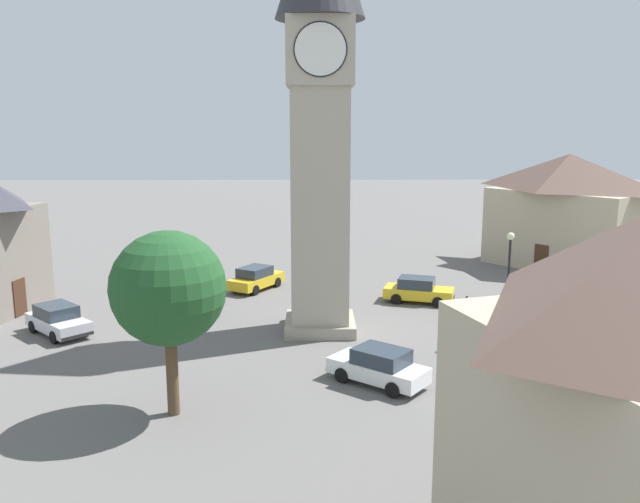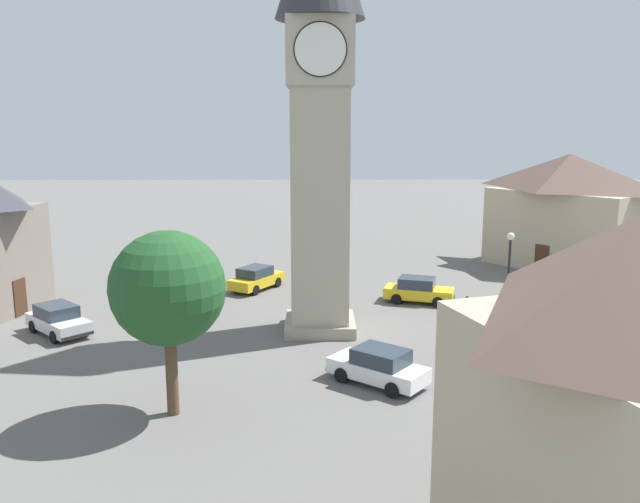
% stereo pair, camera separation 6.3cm
% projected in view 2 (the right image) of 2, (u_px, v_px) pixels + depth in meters
% --- Properties ---
extents(ground_plane, '(200.00, 200.00, 0.00)m').
position_uv_depth(ground_plane, '(320.00, 330.00, 33.33)').
color(ground_plane, '#605E5B').
extents(clock_tower, '(4.35, 4.35, 22.21)m').
position_uv_depth(clock_tower, '(320.00, 73.00, 30.87)').
color(clock_tower, gray).
rests_on(clock_tower, ground).
extents(car_blue_kerb, '(4.28, 3.89, 1.53)m').
position_uv_depth(car_blue_kerb, '(378.00, 366.00, 26.12)').
color(car_blue_kerb, white).
rests_on(car_blue_kerb, ground).
extents(car_silver_kerb, '(4.14, 4.08, 1.53)m').
position_uv_depth(car_silver_kerb, '(58.00, 320.00, 32.50)').
color(car_silver_kerb, silver).
rests_on(car_silver_kerb, ground).
extents(car_red_corner, '(4.44, 2.84, 1.53)m').
position_uv_depth(car_red_corner, '(418.00, 290.00, 38.47)').
color(car_red_corner, gold).
rests_on(car_red_corner, ground).
extents(car_white_side, '(3.58, 4.40, 1.53)m').
position_uv_depth(car_white_side, '(256.00, 278.00, 41.55)').
color(car_white_side, gold).
rests_on(car_white_side, ground).
extents(car_black_far, '(4.33, 3.78, 1.53)m').
position_uv_depth(car_black_far, '(520.00, 347.00, 28.45)').
color(car_black_far, '#2D5BB7').
rests_on(car_black_far, ground).
extents(car_green_alley, '(3.68, 4.37, 1.53)m').
position_uv_depth(car_green_alley, '(181.00, 298.00, 36.72)').
color(car_green_alley, black).
rests_on(car_green_alley, ground).
extents(pedestrian, '(0.36, 0.51, 1.69)m').
position_uv_depth(pedestrian, '(467.00, 309.00, 33.63)').
color(pedestrian, '#706656').
rests_on(pedestrian, ground).
extents(tree, '(4.14, 4.14, 6.85)m').
position_uv_depth(tree, '(168.00, 289.00, 22.62)').
color(tree, brown).
rests_on(tree, ground).
extents(building_shop_left, '(11.84, 12.55, 8.55)m').
position_uv_depth(building_shop_left, '(567.00, 210.00, 47.47)').
color(building_shop_left, tan).
rests_on(building_shop_left, ground).
extents(lamp_post, '(0.36, 0.36, 5.48)m').
position_uv_depth(lamp_post, '(509.00, 271.00, 30.70)').
color(lamp_post, black).
rests_on(lamp_post, ground).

